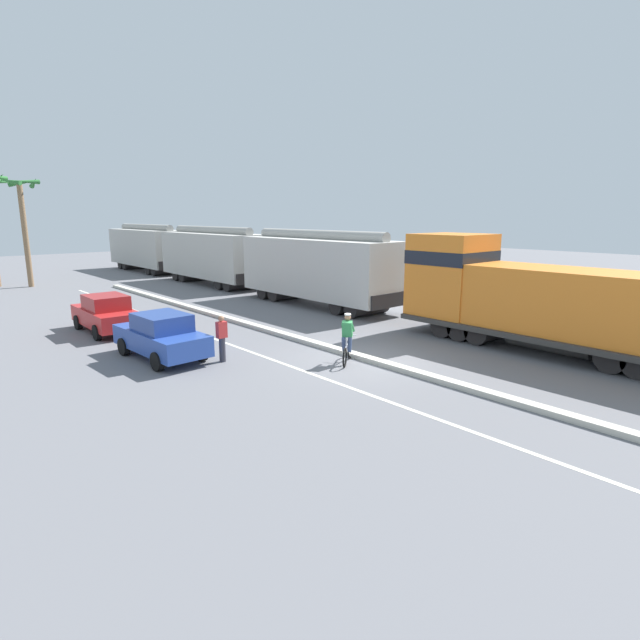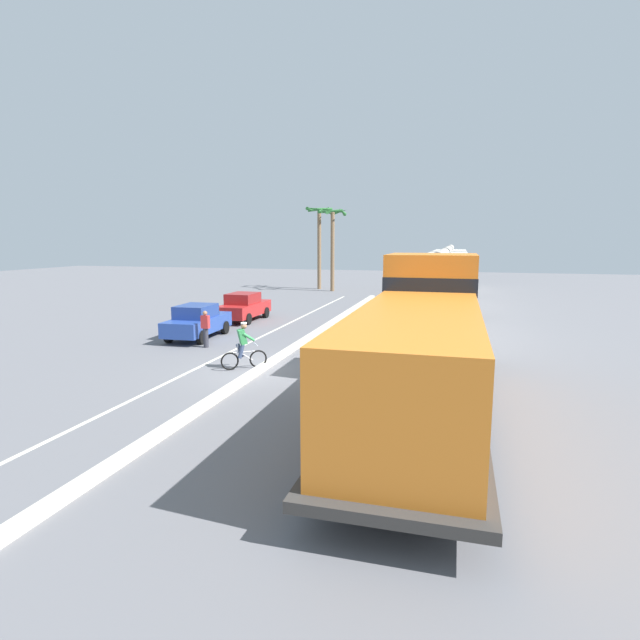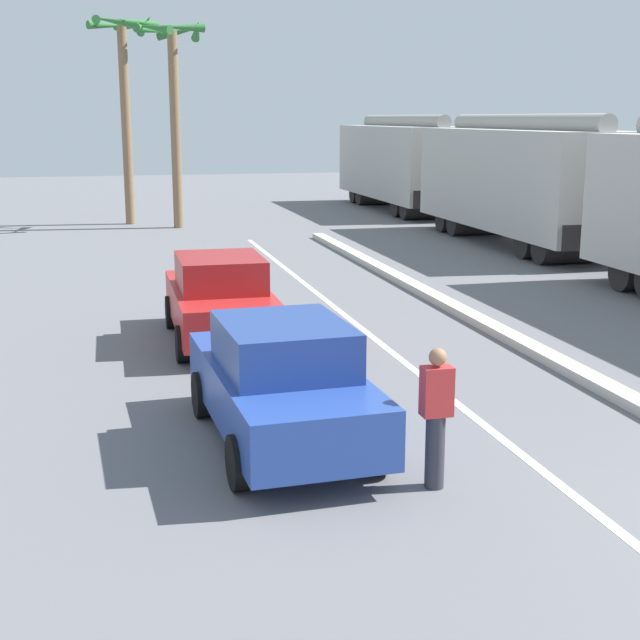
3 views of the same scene
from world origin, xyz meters
name	(u,v)px [view 2 (image 2 of 3)]	position (x,y,z in m)	size (l,w,h in m)	color
ground_plane	(262,370)	(0.00, 0.00, 0.00)	(120.00, 120.00, 0.00)	slate
median_curb	(309,337)	(0.00, 6.00, 0.08)	(0.36, 36.00, 0.16)	beige
lane_stripe	(262,336)	(-2.40, 6.00, 0.00)	(0.14, 36.00, 0.01)	silver
locomotive	(422,349)	(5.87, -3.14, 1.80)	(3.10, 11.61, 4.20)	orange
hopper_car_lead	(440,293)	(5.87, 9.02, 2.08)	(2.90, 10.60, 4.18)	beige
hopper_car_middle	(446,276)	(5.87, 20.62, 2.08)	(2.90, 10.60, 4.18)	#B5B2AB
hopper_car_trailing	(449,268)	(5.87, 32.22, 2.08)	(2.90, 10.60, 4.18)	#B3B0A8
parked_car_blue	(197,321)	(-5.20, 4.74, 0.82)	(1.98, 4.27, 1.62)	#28479E
parked_car_red	(244,307)	(-5.24, 10.22, 0.82)	(1.87, 4.22, 1.62)	red
cyclist	(243,347)	(-0.70, 0.00, 0.82)	(1.41, 1.07, 1.71)	black
palm_tree_near	(333,232)	(-4.41, 28.05, 5.36)	(2.67, 2.73, 7.53)	#846647
palm_tree_far	(320,228)	(-6.10, 29.75, 5.73)	(2.66, 2.78, 7.86)	#846647
pedestrian_by_cars	(206,328)	(-3.81, 2.97, 0.85)	(0.34, 0.22, 1.62)	#33333D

